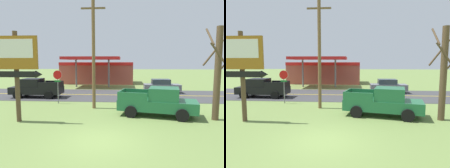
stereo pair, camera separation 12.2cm
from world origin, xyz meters
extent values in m
plane|color=olive|center=(0.00, 0.00, 0.00)|extent=(180.00, 180.00, 0.00)
cube|color=#3D3D3F|center=(0.00, 13.00, 0.01)|extent=(140.00, 8.00, 0.02)
cube|color=gold|center=(0.00, 13.00, 0.02)|extent=(126.00, 0.20, 0.01)
cylinder|color=brown|center=(-5.43, 2.76, 2.76)|extent=(0.28, 0.28, 5.52)
cube|color=#996019|center=(-5.43, 2.58, 4.23)|extent=(2.86, 0.16, 1.97)
cube|color=white|center=(-5.43, 2.49, 4.47)|extent=(2.40, 0.03, 1.10)
cube|color=black|center=(-5.43, 2.58, 2.95)|extent=(2.58, 0.12, 0.36)
cone|color=black|center=(-3.95, 2.58, 2.95)|extent=(0.40, 0.44, 0.44)
cylinder|color=slate|center=(-4.81, 8.20, 1.10)|extent=(0.08, 0.08, 2.20)
cylinder|color=red|center=(-4.81, 8.17, 2.55)|extent=(0.76, 0.03, 0.76)
cylinder|color=white|center=(-4.81, 8.19, 2.55)|extent=(0.80, 0.01, 0.80)
cube|color=#19722D|center=(-4.81, 8.17, 2.00)|extent=(0.56, 0.03, 0.14)
cylinder|color=brown|center=(-1.34, 6.60, 4.51)|extent=(0.26, 0.26, 9.03)
cube|color=brown|center=(-1.34, 6.60, 7.73)|extent=(1.87, 0.12, 0.12)
cylinder|color=brown|center=(6.91, 3.98, 2.93)|extent=(0.40, 0.40, 5.87)
cylinder|color=brown|center=(6.84, 4.61, 4.28)|extent=(1.36, 0.27, 1.71)
cylinder|color=brown|center=(6.33, 3.97, 5.24)|extent=(0.14, 1.25, 1.16)
cylinder|color=brown|center=(6.83, 3.32, 3.86)|extent=(1.42, 0.29, 1.96)
cube|color=#A84C42|center=(-3.74, 25.90, 1.80)|extent=(12.00, 6.00, 3.60)
cube|color=red|center=(-3.74, 22.85, 3.35)|extent=(12.00, 0.12, 0.50)
cube|color=red|center=(-3.74, 19.90, 4.20)|extent=(8.00, 5.00, 0.40)
cylinder|color=slate|center=(-6.14, 19.90, 2.10)|extent=(0.24, 0.24, 4.20)
cylinder|color=slate|center=(-1.34, 19.90, 2.10)|extent=(0.24, 0.24, 4.20)
cube|color=#1E6038|center=(3.33, 4.71, 0.76)|extent=(5.50, 3.01, 0.72)
cube|color=#1E6038|center=(3.77, 4.61, 1.54)|extent=(2.24, 2.16, 0.84)
cube|color=#28333D|center=(4.64, 4.42, 1.54)|extent=(0.45, 1.64, 0.71)
cube|color=#1E6038|center=(2.03, 5.93, 1.40)|extent=(1.93, 0.53, 0.56)
cube|color=#1E6038|center=(1.64, 4.13, 1.40)|extent=(1.93, 0.53, 0.56)
cube|color=#1E6038|center=(0.88, 5.23, 1.40)|extent=(0.51, 1.86, 0.56)
cylinder|color=black|center=(5.11, 5.32, 0.40)|extent=(0.84, 0.44, 0.80)
cylinder|color=black|center=(4.70, 3.41, 0.40)|extent=(0.84, 0.44, 0.80)
cylinder|color=black|center=(1.96, 6.00, 0.40)|extent=(0.84, 0.44, 0.80)
cylinder|color=black|center=(1.55, 4.09, 0.40)|extent=(0.84, 0.44, 0.80)
cube|color=black|center=(-8.05, 11.00, 0.76)|extent=(5.20, 1.96, 0.72)
cube|color=black|center=(-8.50, 11.00, 1.54)|extent=(1.90, 1.80, 0.84)
cube|color=#28333D|center=(-9.39, 11.00, 1.54)|extent=(0.10, 1.66, 0.71)
cube|color=black|center=(-6.52, 10.08, 1.40)|extent=(1.95, 0.12, 0.56)
cube|color=black|center=(-6.52, 11.92, 1.40)|extent=(1.95, 0.12, 0.56)
cube|color=black|center=(-5.55, 11.00, 1.40)|extent=(0.12, 1.88, 0.56)
cylinder|color=black|center=(-9.66, 10.02, 0.40)|extent=(0.80, 0.28, 0.80)
cylinder|color=black|center=(-9.66, 11.98, 0.40)|extent=(0.80, 0.28, 0.80)
cylinder|color=black|center=(-6.43, 10.02, 0.40)|extent=(0.80, 0.28, 0.80)
cylinder|color=black|center=(-6.43, 11.98, 0.40)|extent=(0.80, 0.28, 0.80)
cube|color=slate|center=(5.43, 15.00, 0.68)|extent=(4.20, 1.76, 0.72)
cube|color=#2D3842|center=(5.28, 15.00, 1.34)|extent=(2.10, 1.56, 0.60)
cylinder|color=black|center=(6.73, 15.88, 0.32)|extent=(0.64, 0.24, 0.64)
cylinder|color=black|center=(6.73, 14.12, 0.32)|extent=(0.64, 0.24, 0.64)
cylinder|color=black|center=(4.12, 15.88, 0.32)|extent=(0.64, 0.24, 0.64)
cylinder|color=black|center=(4.12, 14.12, 0.32)|extent=(0.64, 0.24, 0.64)
camera|label=1|loc=(1.24, -8.95, 3.70)|focal=32.10mm
camera|label=2|loc=(1.37, -8.94, 3.70)|focal=32.10mm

